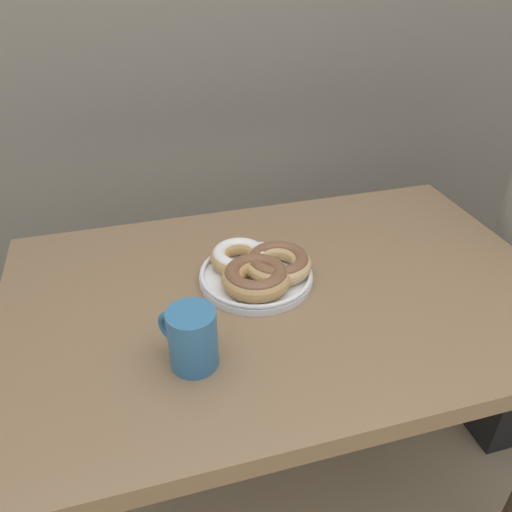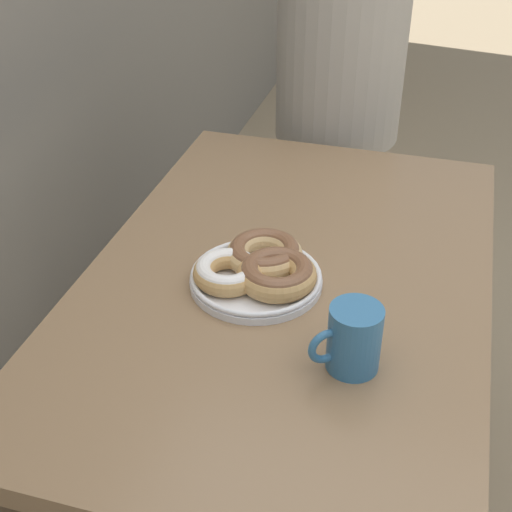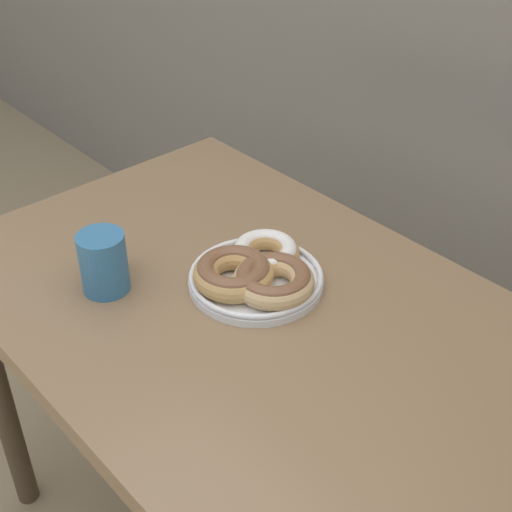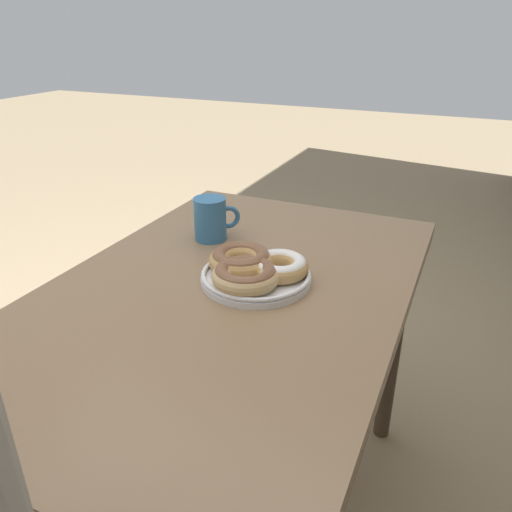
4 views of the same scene
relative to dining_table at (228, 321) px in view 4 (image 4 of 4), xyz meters
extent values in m
plane|color=#937F60|center=(0.00, -0.34, -0.65)|extent=(14.00, 14.00, 0.00)
cube|color=#846647|center=(0.00, 0.00, 0.07)|extent=(1.12, 0.72, 0.04)
cylinder|color=#473828|center=(-0.50, -0.30, -0.30)|extent=(0.05, 0.05, 0.69)
cylinder|color=#473828|center=(-0.50, 0.30, -0.30)|extent=(0.05, 0.05, 0.69)
cylinder|color=white|center=(-0.05, 0.05, 0.09)|extent=(0.24, 0.24, 0.01)
torus|color=white|center=(-0.05, 0.05, 0.10)|extent=(0.23, 0.23, 0.01)
torus|color=#D6B27A|center=(0.00, 0.04, 0.12)|extent=(0.18, 0.18, 0.04)
torus|color=brown|center=(0.00, 0.04, 0.13)|extent=(0.17, 0.17, 0.03)
torus|color=tan|center=(-0.07, 0.09, 0.12)|extent=(0.13, 0.13, 0.04)
torus|color=white|center=(-0.07, 0.09, 0.12)|extent=(0.12, 0.12, 0.03)
torus|color=tan|center=(-0.06, 0.01, 0.12)|extent=(0.19, 0.19, 0.04)
torus|color=brown|center=(-0.06, 0.01, 0.13)|extent=(0.18, 0.18, 0.03)
cylinder|color=teal|center=(-0.21, -0.15, 0.14)|extent=(0.08, 0.08, 0.11)
cylinder|color=#382114|center=(-0.21, -0.15, 0.19)|extent=(0.07, 0.07, 0.00)
torus|color=teal|center=(-0.24, -0.12, 0.14)|extent=(0.05, 0.05, 0.06)
camera|label=1|loc=(-0.28, -0.76, 0.70)|focal=35.00mm
camera|label=2|loc=(-1.03, -0.24, 0.83)|focal=50.00mm
camera|label=3|loc=(0.69, -0.61, 0.84)|focal=50.00mm
camera|label=4|loc=(0.81, 0.43, 0.59)|focal=35.00mm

